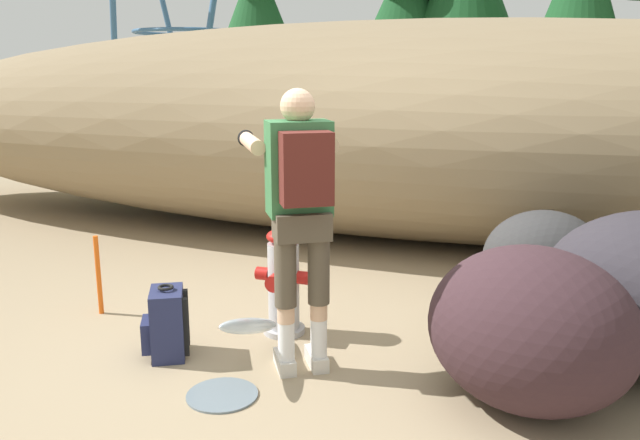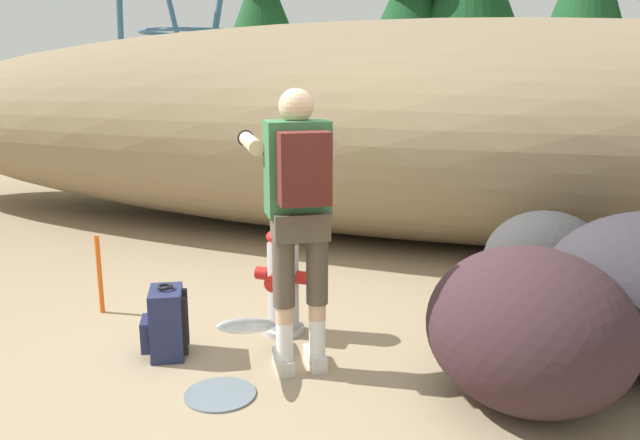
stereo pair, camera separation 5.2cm
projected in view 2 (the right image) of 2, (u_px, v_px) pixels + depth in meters
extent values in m
cube|color=#998466|center=(301.00, 363.00, 4.05)|extent=(56.00, 56.00, 0.04)
ellipsoid|color=#897556|center=(412.00, 130.00, 6.88)|extent=(14.22, 3.20, 2.29)
cylinder|color=#B2B2B7|center=(284.00, 329.00, 4.47)|extent=(0.29, 0.29, 0.04)
cylinder|color=#B2B2B7|center=(283.00, 286.00, 4.39)|extent=(0.21, 0.21, 0.60)
ellipsoid|color=red|center=(283.00, 236.00, 4.31)|extent=(0.23, 0.23, 0.10)
cylinder|color=red|center=(282.00, 225.00, 4.30)|extent=(0.06, 0.06, 0.05)
cylinder|color=red|center=(263.00, 273.00, 4.43)|extent=(0.09, 0.09, 0.09)
cylinder|color=red|center=(304.00, 278.00, 4.33)|extent=(0.09, 0.09, 0.09)
cylinder|color=red|center=(274.00, 282.00, 4.24)|extent=(0.11, 0.09, 0.11)
ellipsoid|color=silver|center=(249.00, 326.00, 3.90)|extent=(0.10, 0.82, 0.39)
cylinder|color=slate|center=(220.00, 394.00, 3.60)|extent=(0.40, 0.40, 0.01)
cube|color=beige|center=(283.00, 362.00, 3.92)|extent=(0.22, 0.27, 0.09)
cylinder|color=white|center=(285.00, 341.00, 3.82)|extent=(0.10, 0.10, 0.24)
cylinder|color=#DBAD89|center=(284.00, 314.00, 3.78)|extent=(0.10, 0.10, 0.10)
cylinder|color=brown|center=(284.00, 271.00, 3.72)|extent=(0.13, 0.13, 0.43)
cube|color=beige|center=(315.00, 358.00, 3.96)|extent=(0.22, 0.27, 0.09)
cylinder|color=white|center=(317.00, 337.00, 3.87)|extent=(0.10, 0.10, 0.24)
cylinder|color=#DBAD89|center=(317.00, 311.00, 3.83)|extent=(0.10, 0.10, 0.10)
cylinder|color=brown|center=(317.00, 268.00, 3.77)|extent=(0.13, 0.13, 0.43)
cube|color=brown|center=(300.00, 225.00, 3.68)|extent=(0.38, 0.34, 0.16)
cube|color=#336B3D|center=(297.00, 168.00, 3.68)|extent=(0.43, 0.39, 0.54)
cube|color=#511E19|center=(304.00, 169.00, 3.48)|extent=(0.32, 0.28, 0.40)
sphere|color=#DBAD89|center=(296.00, 106.00, 3.62)|extent=(0.20, 0.20, 0.20)
cube|color=black|center=(293.00, 104.00, 3.70)|extent=(0.14, 0.10, 0.04)
cylinder|color=#DBAD89|center=(251.00, 143.00, 3.96)|extent=(0.39, 0.54, 0.09)
sphere|color=black|center=(246.00, 138.00, 4.21)|extent=(0.11, 0.11, 0.11)
cylinder|color=#DBAD89|center=(320.00, 141.00, 4.05)|extent=(0.39, 0.54, 0.09)
sphere|color=black|center=(311.00, 137.00, 4.31)|extent=(0.11, 0.11, 0.11)
cube|color=#23284C|center=(167.00, 323.00, 4.07)|extent=(0.32, 0.36, 0.44)
cube|color=#23284C|center=(147.00, 334.00, 4.06)|extent=(0.15, 0.21, 0.20)
torus|color=black|center=(165.00, 287.00, 4.01)|extent=(0.10, 0.10, 0.02)
cube|color=black|center=(185.00, 326.00, 4.01)|extent=(0.05, 0.06, 0.37)
cube|color=black|center=(186.00, 317.00, 4.17)|extent=(0.05, 0.06, 0.37)
ellipsoid|color=#363223|center=(519.00, 305.00, 4.12)|extent=(1.14, 1.11, 0.62)
ellipsoid|color=#352226|center=(529.00, 329.00, 3.40)|extent=(1.43, 1.36, 0.89)
ellipsoid|color=#323132|center=(545.00, 261.00, 4.83)|extent=(0.97, 0.89, 0.76)
cylinder|color=#47331E|center=(264.00, 124.00, 12.95)|extent=(0.25, 0.25, 1.42)
cone|color=#194C23|center=(262.00, 22.00, 12.49)|extent=(2.07, 2.07, 2.54)
cylinder|color=#47331E|center=(408.00, 128.00, 14.11)|extent=(0.35, 0.35, 1.06)
cone|color=#194C23|center=(411.00, 27.00, 13.62)|extent=(2.90, 2.90, 3.19)
cylinder|color=#47331E|center=(465.00, 120.00, 13.71)|extent=(0.35, 0.35, 1.47)
cylinder|color=#47331E|center=(574.00, 136.00, 12.16)|extent=(0.28, 0.28, 1.10)
cone|color=#194C23|center=(586.00, 13.00, 11.64)|extent=(2.31, 2.31, 3.37)
cylinder|color=#386089|center=(262.00, 34.00, 18.38)|extent=(1.00, 1.00, 5.57)
cylinder|color=#386089|center=(177.00, 36.00, 19.27)|extent=(1.00, 1.00, 5.57)
cylinder|color=#386089|center=(215.00, 28.00, 15.82)|extent=(1.00, 1.00, 5.57)
cylinder|color=#386089|center=(120.00, 30.00, 16.71)|extent=(1.00, 1.00, 5.57)
torus|color=#386089|center=(194.00, 32.00, 17.55)|extent=(3.00, 3.00, 0.10)
cylinder|color=#E55914|center=(100.00, 274.00, 4.77)|extent=(0.04, 0.04, 0.60)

